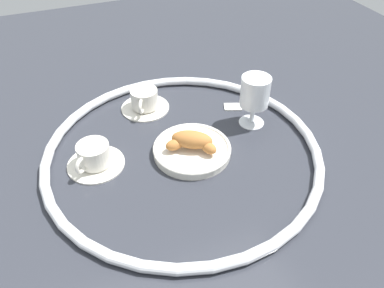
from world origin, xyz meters
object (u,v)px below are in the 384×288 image
coffee_cup_far (145,101)px  coffee_cup_near (94,157)px  pastry_plate (192,150)px  sugar_packet (233,106)px  croissant_large (192,141)px  juice_glass_left (255,93)px

coffee_cup_far → coffee_cup_near: bearing=46.0°
pastry_plate → sugar_packet: (-0.18, -0.14, -0.01)m
pastry_plate → sugar_packet: size_ratio=3.85×
croissant_large → juice_glass_left: 0.21m
pastry_plate → croissant_large: (0.00, 0.00, 0.03)m
pastry_plate → coffee_cup_near: coffee_cup_near is taller
pastry_plate → coffee_cup_near: (0.23, -0.05, 0.01)m
sugar_packet → coffee_cup_near: bearing=33.8°
coffee_cup_near → juice_glass_left: 0.43m
croissant_large → coffee_cup_far: (0.05, -0.23, -0.02)m
pastry_plate → coffee_cup_far: size_ratio=1.41×
juice_glass_left → coffee_cup_near: bearing=1.5°
croissant_large → coffee_cup_near: bearing=-11.9°
coffee_cup_far → sugar_packet: (-0.24, 0.09, -0.02)m
pastry_plate → coffee_cup_near: 0.23m
coffee_cup_near → coffee_cup_far: bearing=-134.0°
juice_glass_left → sugar_packet: bearing=-80.5°
pastry_plate → croissant_large: croissant_large is taller
coffee_cup_far → sugar_packet: size_ratio=2.72×
pastry_plate → juice_glass_left: 0.22m
croissant_large → coffee_cup_far: croissant_large is taller
coffee_cup_near → sugar_packet: coffee_cup_near is taller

